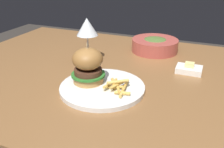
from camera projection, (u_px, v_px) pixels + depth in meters
dining_table at (131, 96)px, 0.90m from camera, size 1.42×0.90×0.74m
main_plate at (102, 88)px, 0.77m from camera, size 0.26×0.26×0.01m
burger_sandwich at (88, 65)px, 0.77m from camera, size 0.11×0.11×0.13m
fries_pile at (117, 86)px, 0.74m from camera, size 0.09×0.10×0.03m
wine_glass at (87, 28)px, 0.94m from camera, size 0.08×0.08×0.17m
butter_dish at (189, 69)px, 0.89m from camera, size 0.09×0.07×0.04m
soup_bowl at (155, 45)px, 1.08m from camera, size 0.20×0.20×0.06m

